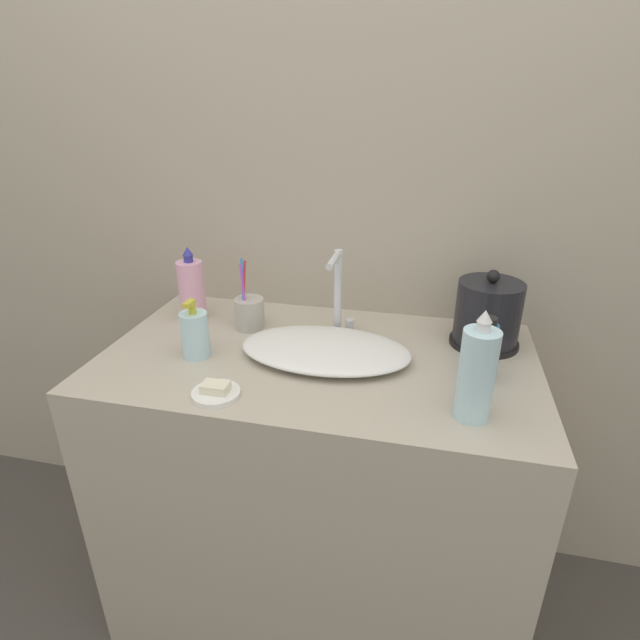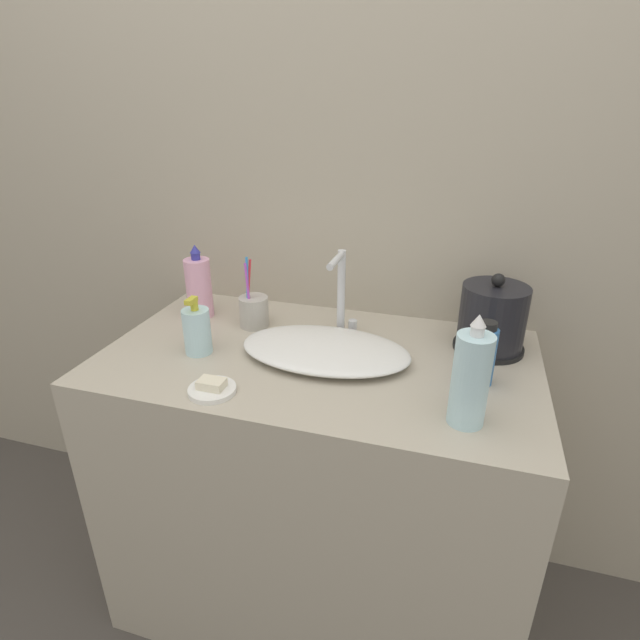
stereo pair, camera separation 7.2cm
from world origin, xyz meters
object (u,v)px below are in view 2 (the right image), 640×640
at_px(shampoo_bottle, 199,287).
at_px(toothbrush_cup, 254,311).
at_px(mouthwash_bottle, 484,355).
at_px(hand_cream_bottle, 471,379).
at_px(electric_kettle, 492,320).
at_px(faucet, 342,290).
at_px(lotion_bottle, 197,331).

bearing_deg(shampoo_bottle, toothbrush_cup, -7.35).
xyz_separation_m(toothbrush_cup, shampoo_bottle, (-0.18, 0.02, 0.05)).
bearing_deg(toothbrush_cup, shampoo_bottle, 172.65).
bearing_deg(mouthwash_bottle, shampoo_bottle, 168.53).
bearing_deg(toothbrush_cup, hand_cream_bottle, -27.24).
height_order(electric_kettle, hand_cream_bottle, hand_cream_bottle).
relative_size(shampoo_bottle, hand_cream_bottle, 0.92).
height_order(faucet, shampoo_bottle, faucet).
relative_size(lotion_bottle, mouthwash_bottle, 1.00).
xyz_separation_m(lotion_bottle, mouthwash_bottle, (0.70, 0.05, 0.01)).
bearing_deg(mouthwash_bottle, lotion_bottle, -175.90).
distance_m(mouthwash_bottle, hand_cream_bottle, 0.17).
height_order(faucet, mouthwash_bottle, faucet).
relative_size(faucet, lotion_bottle, 1.53).
xyz_separation_m(mouthwash_bottle, hand_cream_bottle, (-0.03, -0.17, 0.03)).
distance_m(shampoo_bottle, mouthwash_bottle, 0.83).
relative_size(electric_kettle, toothbrush_cup, 1.03).
height_order(shampoo_bottle, mouthwash_bottle, shampoo_bottle).
distance_m(faucet, shampoo_bottle, 0.44).
relative_size(toothbrush_cup, hand_cream_bottle, 0.85).
bearing_deg(electric_kettle, hand_cream_bottle, -97.81).
distance_m(faucet, mouthwash_bottle, 0.41).
height_order(lotion_bottle, shampoo_bottle, shampoo_bottle).
height_order(toothbrush_cup, shampoo_bottle, shampoo_bottle).
bearing_deg(hand_cream_bottle, shampoo_bottle, 157.02).
bearing_deg(lotion_bottle, faucet, 32.87).
xyz_separation_m(shampoo_bottle, hand_cream_bottle, (0.78, -0.33, 0.01)).
bearing_deg(faucet, lotion_bottle, -147.13).
bearing_deg(faucet, mouthwash_bottle, -23.13).
height_order(electric_kettle, lotion_bottle, electric_kettle).
bearing_deg(shampoo_bottle, electric_kettle, 1.26).
bearing_deg(hand_cream_bottle, faucet, 136.54).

